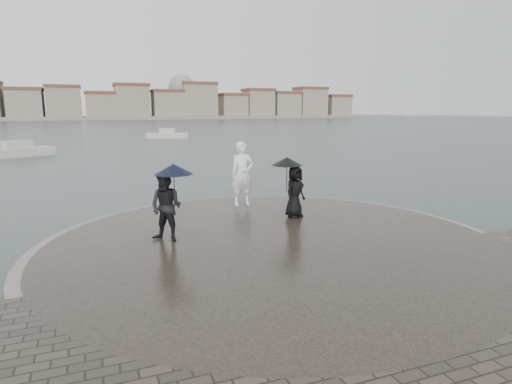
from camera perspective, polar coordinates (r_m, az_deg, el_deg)
name	(u,v)px	position (r m, az deg, el deg)	size (l,w,h in m)	color
ground	(345,309)	(8.75, 11.83, -15.08)	(400.00, 400.00, 0.00)	#2B3835
kerb_ring	(273,248)	(11.55, 2.35, -7.45)	(12.50, 12.50, 0.32)	gray
quay_tip	(274,247)	(11.55, 2.35, -7.35)	(11.90, 11.90, 0.36)	#2D261E
statue	(242,174)	(15.45, -1.83, 2.44)	(0.84, 0.55, 2.31)	white
visitor_left	(168,199)	(11.49, -11.68, -0.91)	(1.34, 1.17, 2.04)	black
visitor_right	(293,183)	(13.78, 4.90, 1.17)	(1.25, 1.05, 1.95)	black
far_skyline	(82,104)	(167.27, -22.23, 10.82)	(260.00, 20.00, 37.00)	gray
boats	(111,142)	(48.59, -18.79, 6.37)	(20.84, 21.83, 1.50)	beige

